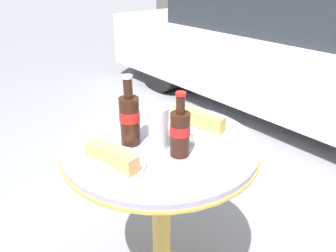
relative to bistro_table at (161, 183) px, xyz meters
name	(u,v)px	position (x,y,z in m)	size (l,w,h in m)	color
bistro_table	(161,183)	(0.00, 0.00, 0.00)	(0.71, 0.71, 0.76)	gold
cola_bottle_left	(130,118)	(-0.06, -0.09, 0.28)	(0.07, 0.07, 0.25)	#33190F
cola_bottle_right	(180,131)	(0.11, -0.01, 0.27)	(0.07, 0.07, 0.22)	#33190F
drinking_glass	(158,129)	(0.02, -0.03, 0.25)	(0.07, 0.07, 0.15)	#C68923
lunch_plate_near	(113,161)	(0.03, -0.22, 0.20)	(0.21, 0.21, 0.07)	white
lunch_plate_far	(198,124)	(0.01, 0.17, 0.21)	(0.26, 0.26, 0.07)	white
parked_car	(314,51)	(-0.70, 2.45, 0.00)	(4.46, 1.80, 1.20)	silver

